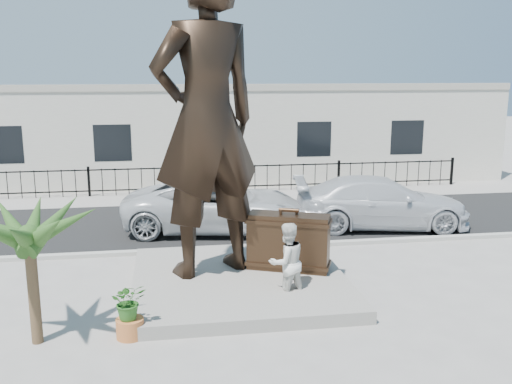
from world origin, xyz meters
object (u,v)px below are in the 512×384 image
tourist (287,262)px  car_white (217,205)px  suitcase (288,242)px  statue (206,120)px

tourist → car_white: (-1.05, 6.22, -0.07)m
suitcase → car_white: size_ratio=0.33×
statue → car_white: statue is taller
car_white → statue: bearing=-178.8°
statue → suitcase: bearing=152.6°
suitcase → statue: bearing=-162.0°
statue → car_white: bearing=-120.5°
suitcase → car_white: bearing=128.2°
car_white → tourist: bearing=-161.3°
statue → tourist: bearing=116.9°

